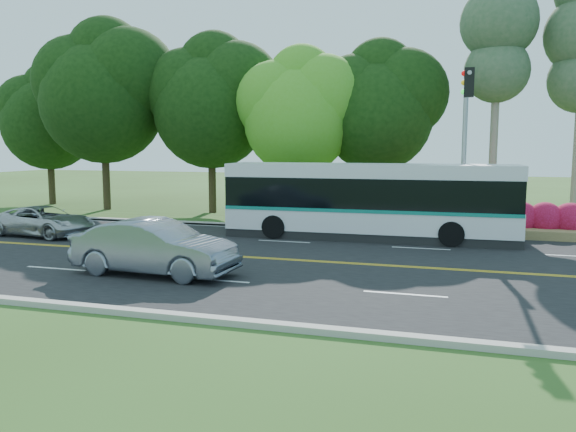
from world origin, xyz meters
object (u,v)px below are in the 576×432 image
(transit_bus, at_px, (369,202))
(suv, at_px, (44,221))
(traffic_signal, at_px, (465,127))
(sedan, at_px, (155,247))

(transit_bus, bearing_deg, suv, -166.85)
(transit_bus, xyz_separation_m, suv, (-13.70, -3.38, -0.92))
(traffic_signal, relative_size, sedan, 1.37)
(transit_bus, distance_m, sedan, 10.14)
(sedan, bearing_deg, traffic_signal, -42.47)
(traffic_signal, xyz_separation_m, transit_bus, (-3.80, -0.08, -3.09))
(transit_bus, distance_m, suv, 14.14)
(transit_bus, height_order, suv, transit_bus)
(traffic_signal, relative_size, transit_bus, 0.58)
(suv, bearing_deg, traffic_signal, -72.47)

